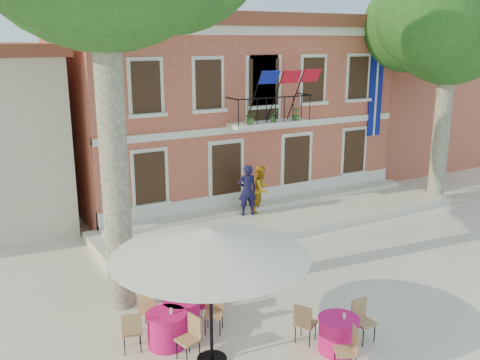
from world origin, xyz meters
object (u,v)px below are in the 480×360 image
object	(u,v)px
pedestrian_navy	(247,190)
cafe_table_1	(338,333)
cafe_table_0	(182,313)
patio_umbrella	(210,243)
cafe_table_3	(199,287)
plane_tree_east	(452,22)
cafe_table_2	(167,328)
pedestrian_orange	(261,189)

from	to	relation	value
pedestrian_navy	cafe_table_1	distance (m)	8.59
cafe_table_0	patio_umbrella	bearing A→B (deg)	-88.69
cafe_table_1	cafe_table_3	distance (m)	3.86
plane_tree_east	cafe_table_2	world-z (taller)	plane_tree_east
cafe_table_0	cafe_table_1	size ratio (longest dim) A/B	0.96
pedestrian_navy	cafe_table_2	distance (m)	8.39
cafe_table_1	cafe_table_3	bearing A→B (deg)	115.54
pedestrian_orange	cafe_table_0	world-z (taller)	pedestrian_orange
cafe_table_3	patio_umbrella	bearing A→B (deg)	-109.59
patio_umbrella	cafe_table_3	bearing A→B (deg)	70.41
pedestrian_orange	cafe_table_0	xyz separation A→B (m)	(-5.75, -5.82, -0.75)
pedestrian_orange	cafe_table_1	world-z (taller)	pedestrian_orange
pedestrian_orange	cafe_table_1	bearing A→B (deg)	-142.88
plane_tree_east	cafe_table_1	distance (m)	14.41
plane_tree_east	pedestrian_navy	distance (m)	10.29
plane_tree_east	pedestrian_orange	world-z (taller)	plane_tree_east
pedestrian_navy	cafe_table_3	distance (m)	6.34
patio_umbrella	cafe_table_1	xyz separation A→B (m)	(2.55, -0.98, -2.24)
plane_tree_east	cafe_table_2	xyz separation A→B (m)	(-13.94, -4.72, -6.73)
pedestrian_navy	cafe_table_0	world-z (taller)	pedestrian_navy
pedestrian_orange	cafe_table_3	bearing A→B (deg)	-167.15
cafe_table_1	cafe_table_2	bearing A→B (deg)	147.10
plane_tree_east	patio_umbrella	size ratio (longest dim) A/B	2.44
plane_tree_east	pedestrian_orange	size ratio (longest dim) A/B	5.57
pedestrian_navy	cafe_table_1	world-z (taller)	pedestrian_navy
plane_tree_east	cafe_table_1	world-z (taller)	plane_tree_east
cafe_table_0	pedestrian_navy	bearing A→B (deg)	48.24
cafe_table_2	plane_tree_east	bearing A→B (deg)	18.69
plane_tree_east	cafe_table_0	world-z (taller)	plane_tree_east
plane_tree_east	pedestrian_navy	xyz separation A→B (m)	(-8.29, 1.43, -5.93)
pedestrian_orange	cafe_table_2	world-z (taller)	pedestrian_orange
cafe_table_2	cafe_table_3	size ratio (longest dim) A/B	0.97
pedestrian_orange	cafe_table_1	size ratio (longest dim) A/B	0.93
pedestrian_navy	pedestrian_orange	size ratio (longest dim) A/B	1.07
plane_tree_east	cafe_table_0	xyz separation A→B (m)	(-13.40, -4.29, -6.74)
cafe_table_0	cafe_table_3	size ratio (longest dim) A/B	0.96
cafe_table_2	cafe_table_1	bearing A→B (deg)	-32.90
cafe_table_2	cafe_table_3	distance (m)	2.07
patio_umbrella	cafe_table_3	distance (m)	3.47
pedestrian_orange	cafe_table_0	bearing A→B (deg)	-166.60
cafe_table_0	cafe_table_1	world-z (taller)	same
cafe_table_0	cafe_table_3	bearing A→B (deg)	48.06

